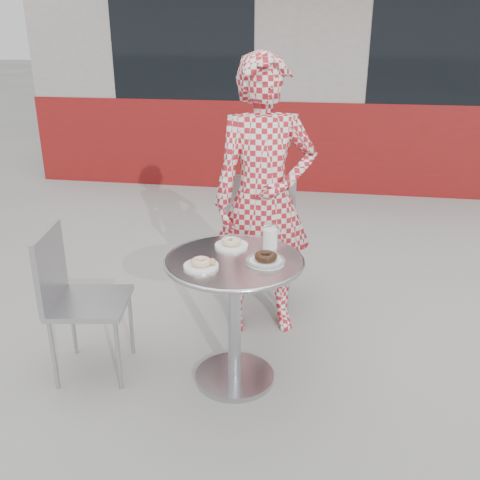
% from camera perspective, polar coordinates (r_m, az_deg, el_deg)
% --- Properties ---
extents(ground, '(60.00, 60.00, 0.00)m').
position_cam_1_polar(ground, '(2.97, -1.21, -14.04)').
color(ground, '#999792').
rests_on(ground, ground).
extents(storefront, '(6.02, 4.55, 3.00)m').
position_cam_1_polar(storefront, '(7.95, 6.73, 19.60)').
color(storefront, gray).
rests_on(storefront, ground).
extents(bistro_table, '(0.69, 0.69, 0.70)m').
position_cam_1_polar(bistro_table, '(2.66, -0.61, -5.38)').
color(bistro_table, silver).
rests_on(bistro_table, ground).
extents(chair_far, '(0.46, 0.47, 0.92)m').
position_cam_1_polar(chair_far, '(3.59, 2.23, -2.28)').
color(chair_far, '#9FA2A7').
rests_on(chair_far, ground).
extents(chair_left, '(0.44, 0.44, 0.81)m').
position_cam_1_polar(chair_left, '(2.98, -15.61, -9.22)').
color(chair_left, '#9FA2A7').
rests_on(chair_left, ground).
extents(seated_person, '(0.68, 0.53, 1.63)m').
position_cam_1_polar(seated_person, '(3.09, 2.57, 4.31)').
color(seated_person, '#A51922').
rests_on(seated_person, ground).
extents(plate_far, '(0.17, 0.17, 0.04)m').
position_cam_1_polar(plate_far, '(2.73, -0.92, -0.35)').
color(plate_far, white).
rests_on(plate_far, bistro_table).
extents(plate_near, '(0.16, 0.16, 0.04)m').
position_cam_1_polar(plate_near, '(2.51, -4.11, -2.54)').
color(plate_near, white).
rests_on(plate_near, bistro_table).
extents(plate_checker, '(0.19, 0.19, 0.05)m').
position_cam_1_polar(plate_checker, '(2.55, 2.76, -2.09)').
color(plate_checker, white).
rests_on(plate_checker, bistro_table).
extents(milk_cup, '(0.08, 0.08, 0.13)m').
position_cam_1_polar(milk_cup, '(2.70, 3.24, 0.23)').
color(milk_cup, white).
rests_on(milk_cup, bistro_table).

